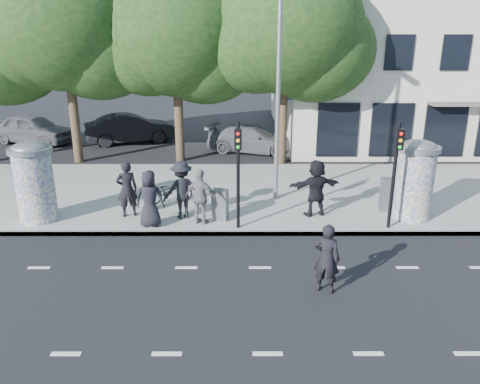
{
  "coord_description": "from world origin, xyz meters",
  "views": [
    {
      "loc": [
        -0.56,
        -9.94,
        6.01
      ],
      "look_at": [
        -0.54,
        3.5,
        1.46
      ],
      "focal_mm": 35.0,
      "sensor_mm": 36.0,
      "label": 1
    }
  ],
  "objects_px": {
    "ped_e": "(201,197)",
    "cabinet_right": "(389,195)",
    "traffic_pole_near": "(238,165)",
    "ped_a": "(150,199)",
    "ped_f": "(316,188)",
    "car_left": "(33,129)",
    "car_mid": "(131,128)",
    "ad_column_left": "(34,180)",
    "ad_column_right": "(415,178)",
    "street_lamp": "(279,71)",
    "traffic_pole_far": "(396,165)",
    "man_road": "(327,258)",
    "ped_b": "(127,189)",
    "car_right": "(253,139)",
    "bicycle": "(169,191)",
    "ped_d": "(182,190)",
    "cabinet_left": "(220,205)"
  },
  "relations": [
    {
      "from": "street_lamp",
      "to": "car_right",
      "type": "distance_m",
      "value": 8.88
    },
    {
      "from": "car_left",
      "to": "car_mid",
      "type": "distance_m",
      "value": 5.6
    },
    {
      "from": "ped_f",
      "to": "car_left",
      "type": "bearing_deg",
      "value": -53.7
    },
    {
      "from": "ped_b",
      "to": "car_right",
      "type": "height_order",
      "value": "ped_b"
    },
    {
      "from": "street_lamp",
      "to": "ad_column_left",
      "type": "bearing_deg",
      "value": -165.06
    },
    {
      "from": "ped_d",
      "to": "car_left",
      "type": "xyz_separation_m",
      "value": [
        -9.98,
        11.99,
        -0.29
      ]
    },
    {
      "from": "street_lamp",
      "to": "car_mid",
      "type": "distance_m",
      "value": 13.32
    },
    {
      "from": "ad_column_left",
      "to": "cabinet_right",
      "type": "height_order",
      "value": "ad_column_left"
    },
    {
      "from": "bicycle",
      "to": "cabinet_left",
      "type": "bearing_deg",
      "value": -151.25
    },
    {
      "from": "traffic_pole_far",
      "to": "cabinet_left",
      "type": "bearing_deg",
      "value": 172.23
    },
    {
      "from": "cabinet_left",
      "to": "car_right",
      "type": "bearing_deg",
      "value": 97.15
    },
    {
      "from": "street_lamp",
      "to": "cabinet_right",
      "type": "xyz_separation_m",
      "value": [
        3.83,
        -1.27,
        -4.06
      ]
    },
    {
      "from": "ped_a",
      "to": "cabinet_right",
      "type": "bearing_deg",
      "value": -169.48
    },
    {
      "from": "ped_b",
      "to": "cabinet_right",
      "type": "relative_size",
      "value": 1.64
    },
    {
      "from": "ad_column_right",
      "to": "ped_e",
      "type": "bearing_deg",
      "value": -175.67
    },
    {
      "from": "traffic_pole_near",
      "to": "ped_a",
      "type": "height_order",
      "value": "traffic_pole_near"
    },
    {
      "from": "bicycle",
      "to": "cabinet_right",
      "type": "xyz_separation_m",
      "value": [
        7.75,
        -0.77,
        0.13
      ]
    },
    {
      "from": "ad_column_right",
      "to": "ad_column_left",
      "type": "bearing_deg",
      "value": -179.08
    },
    {
      "from": "ped_d",
      "to": "ped_e",
      "type": "xyz_separation_m",
      "value": [
        0.67,
        -0.55,
        -0.07
      ]
    },
    {
      "from": "ad_column_left",
      "to": "man_road",
      "type": "relative_size",
      "value": 1.49
    },
    {
      "from": "bicycle",
      "to": "car_left",
      "type": "height_order",
      "value": "car_left"
    },
    {
      "from": "ped_e",
      "to": "car_mid",
      "type": "distance_m",
      "value": 13.6
    },
    {
      "from": "ad_column_right",
      "to": "ped_d",
      "type": "relative_size",
      "value": 1.36
    },
    {
      "from": "traffic_pole_near",
      "to": "cabinet_right",
      "type": "distance_m",
      "value": 5.66
    },
    {
      "from": "man_road",
      "to": "ped_d",
      "type": "bearing_deg",
      "value": -25.3
    },
    {
      "from": "ped_f",
      "to": "man_road",
      "type": "xyz_separation_m",
      "value": [
        -0.47,
        -4.74,
        -0.23
      ]
    },
    {
      "from": "ped_b",
      "to": "ped_f",
      "type": "xyz_separation_m",
      "value": [
        6.32,
        0.08,
        0.02
      ]
    },
    {
      "from": "ped_d",
      "to": "car_right",
      "type": "bearing_deg",
      "value": -126.95
    },
    {
      "from": "cabinet_left",
      "to": "traffic_pole_far",
      "type": "bearing_deg",
      "value": 7.05
    },
    {
      "from": "ad_column_right",
      "to": "ped_a",
      "type": "bearing_deg",
      "value": -175.18
    },
    {
      "from": "ped_a",
      "to": "cabinet_left",
      "type": "distance_m",
      "value": 2.31
    },
    {
      "from": "ad_column_right",
      "to": "car_mid",
      "type": "xyz_separation_m",
      "value": [
        -12.05,
        12.09,
        -0.7
      ]
    },
    {
      "from": "ped_b",
      "to": "car_mid",
      "type": "distance_m",
      "value": 12.2
    },
    {
      "from": "man_road",
      "to": "ad_column_left",
      "type": "bearing_deg",
      "value": -3.06
    },
    {
      "from": "traffic_pole_far",
      "to": "ped_d",
      "type": "xyz_separation_m",
      "value": [
        -6.67,
        0.93,
        -1.1
      ]
    },
    {
      "from": "traffic_pole_far",
      "to": "ped_a",
      "type": "relative_size",
      "value": 1.85
    },
    {
      "from": "cabinet_right",
      "to": "car_mid",
      "type": "relative_size",
      "value": 0.23
    },
    {
      "from": "cabinet_right",
      "to": "car_mid",
      "type": "height_order",
      "value": "car_mid"
    },
    {
      "from": "cabinet_left",
      "to": "car_mid",
      "type": "height_order",
      "value": "car_mid"
    },
    {
      "from": "ad_column_right",
      "to": "traffic_pole_far",
      "type": "bearing_deg",
      "value": -137.79
    },
    {
      "from": "ped_b",
      "to": "cabinet_right",
      "type": "xyz_separation_m",
      "value": [
        8.94,
        0.5,
        -0.37
      ]
    },
    {
      "from": "ad_column_left",
      "to": "ped_a",
      "type": "height_order",
      "value": "ad_column_left"
    },
    {
      "from": "ped_e",
      "to": "cabinet_right",
      "type": "relative_size",
      "value": 1.56
    },
    {
      "from": "ad_column_right",
      "to": "ped_e",
      "type": "relative_size",
      "value": 1.46
    },
    {
      "from": "cabinet_right",
      "to": "car_left",
      "type": "bearing_deg",
      "value": 146.02
    },
    {
      "from": "cabinet_left",
      "to": "car_mid",
      "type": "distance_m",
      "value": 13.5
    },
    {
      "from": "ad_column_left",
      "to": "traffic_pole_far",
      "type": "height_order",
      "value": "traffic_pole_far"
    },
    {
      "from": "ad_column_right",
      "to": "cabinet_right",
      "type": "bearing_deg",
      "value": 130.67
    },
    {
      "from": "ped_a",
      "to": "ped_f",
      "type": "bearing_deg",
      "value": -169.19
    },
    {
      "from": "traffic_pole_near",
      "to": "ped_d",
      "type": "xyz_separation_m",
      "value": [
        -1.87,
        0.93,
        -1.1
      ]
    }
  ]
}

